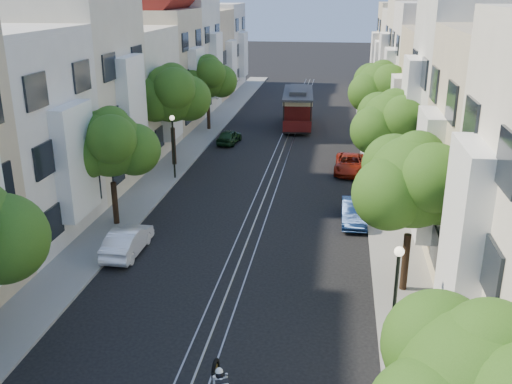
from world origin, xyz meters
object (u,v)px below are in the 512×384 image
at_px(parked_car_e_mid, 354,212).
at_px(parked_car_w_mid, 127,241).
at_px(tree_e_b, 415,184).
at_px(tree_e_c, 392,124).
at_px(lamp_east, 396,288).
at_px(tree_w_d, 208,78).
at_px(cable_car, 298,106).
at_px(parked_car_e_far, 350,164).
at_px(tree_w_b, 111,145).
at_px(parked_car_w_far, 229,137).
at_px(tree_w_c, 172,95).
at_px(lamp_west, 173,137).
at_px(tree_e_d, 381,88).

xyz_separation_m(parked_car_e_mid, parked_car_w_mid, (-10.66, -5.37, 0.02)).
height_order(tree_e_b, parked_car_w_mid, tree_e_b).
distance_m(tree_e_c, lamp_east, 16.10).
distance_m(tree_w_d, lamp_east, 34.73).
bearing_deg(cable_car, parked_car_e_far, -74.68).
bearing_deg(parked_car_e_mid, tree_e_c, 61.51).
relative_size(tree_w_b, parked_car_w_far, 1.84).
relative_size(tree_w_b, parked_car_e_mid, 1.69).
bearing_deg(lamp_east, tree_e_b, 79.07).
bearing_deg(parked_car_w_far, cable_car, -119.14).
height_order(parked_car_e_mid, parked_car_e_far, parked_car_e_mid).
height_order(lamp_east, cable_car, lamp_east).
distance_m(tree_w_c, lamp_west, 3.81).
relative_size(tree_e_b, parked_car_e_far, 1.55).
xyz_separation_m(tree_e_c, cable_car, (-6.76, 18.62, -2.70)).
xyz_separation_m(lamp_east, parked_car_e_mid, (-1.02, 12.18, -2.23)).
bearing_deg(tree_w_d, parked_car_e_far, -41.23).
distance_m(tree_w_d, cable_car, 8.52).
xyz_separation_m(tree_w_b, cable_car, (7.64, 24.62, -2.50)).
bearing_deg(tree_e_b, tree_e_d, 90.00).
height_order(tree_w_d, lamp_east, tree_w_d).
bearing_deg(parked_car_e_mid, parked_car_w_far, 121.49).
bearing_deg(parked_car_w_far, tree_w_c, 74.69).
height_order(lamp_west, parked_car_w_far, lamp_west).
bearing_deg(tree_e_c, lamp_west, 171.51).
xyz_separation_m(tree_e_c, tree_w_d, (-14.40, 16.00, 0.00)).
bearing_deg(cable_car, lamp_west, -116.01).
xyz_separation_m(tree_w_d, cable_car, (7.64, 2.62, -2.70)).
distance_m(tree_e_d, lamp_west, 16.39).
distance_m(tree_e_b, tree_e_c, 11.00).
height_order(tree_w_d, parked_car_w_far, tree_w_d).
height_order(lamp_west, parked_car_e_far, lamp_west).
bearing_deg(tree_w_b, cable_car, 72.76).
distance_m(tree_e_d, tree_w_c, 15.60).
bearing_deg(parked_car_e_mid, tree_e_d, 81.47).
bearing_deg(tree_e_d, lamp_east, -92.04).
relative_size(lamp_west, parked_car_w_mid, 1.08).
distance_m(tree_e_b, cable_car, 30.51).
height_order(parked_car_w_mid, parked_car_w_far, parked_car_w_mid).
bearing_deg(tree_e_c, lamp_east, -93.44).
xyz_separation_m(tree_w_b, parked_car_e_mid, (12.42, 2.21, -3.79)).
xyz_separation_m(lamp_west, cable_car, (6.80, 16.60, -0.95)).
height_order(parked_car_e_mid, parked_car_w_far, parked_car_e_mid).
height_order(tree_e_c, lamp_east, tree_e_c).
relative_size(tree_w_b, tree_w_c, 0.88).
height_order(lamp_east, parked_car_e_mid, lamp_east).
xyz_separation_m(tree_e_d, lamp_east, (-0.96, -26.98, -2.02)).
xyz_separation_m(lamp_west, parked_car_w_mid, (0.91, -11.18, -2.21)).
relative_size(tree_e_c, lamp_east, 1.57).
height_order(lamp_east, lamp_west, same).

